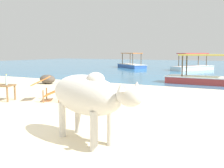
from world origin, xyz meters
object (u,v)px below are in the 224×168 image
at_px(boat_blue, 131,65).
at_px(boat_white, 193,67).
at_px(low_bench_table, 0,87).
at_px(bottle, 6,81).
at_px(cow, 87,96).
at_px(deck_chair_near, 47,87).
at_px(boat_red, 209,78).

relative_size(boat_blue, boat_white, 0.94).
height_order(low_bench_table, bottle, bottle).
height_order(cow, bottle, cow).
bearing_deg(boat_white, boat_blue, 114.36).
relative_size(low_bench_table, boat_white, 0.23).
xyz_separation_m(deck_chair_near, boat_red, (3.42, 6.41, -0.13)).
distance_m(bottle, deck_chair_near, 1.16).
height_order(low_bench_table, boat_white, boat_white).
bearing_deg(bottle, boat_blue, 101.46).
bearing_deg(boat_red, cow, -92.29).
relative_size(cow, boat_red, 0.52).
relative_size(low_bench_table, boat_blue, 0.24).
bearing_deg(boat_red, low_bench_table, -122.34).
distance_m(bottle, boat_blue, 16.28).
bearing_deg(cow, boat_white, 116.31).
height_order(boat_white, boat_red, same).
height_order(bottle, boat_red, boat_red).
distance_m(boat_white, boat_red, 8.88).
xyz_separation_m(bottle, boat_white, (2.06, 15.44, -0.32)).
bearing_deg(low_bench_table, boat_red, 40.97).
relative_size(cow, boat_blue, 0.55).
bearing_deg(boat_blue, low_bench_table, 141.89).
height_order(cow, boat_red, boat_red).
height_order(cow, boat_blue, boat_blue).
relative_size(boat_white, boat_red, 1.02).
height_order(boat_blue, boat_white, same).
distance_m(cow, low_bench_table, 4.46).
xyz_separation_m(low_bench_table, boat_white, (2.23, 15.51, -0.13)).
distance_m(boat_blue, boat_red, 11.89).
distance_m(deck_chair_near, boat_white, 14.99).
height_order(deck_chair_near, boat_blue, boat_blue).
distance_m(low_bench_table, boat_red, 8.37).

